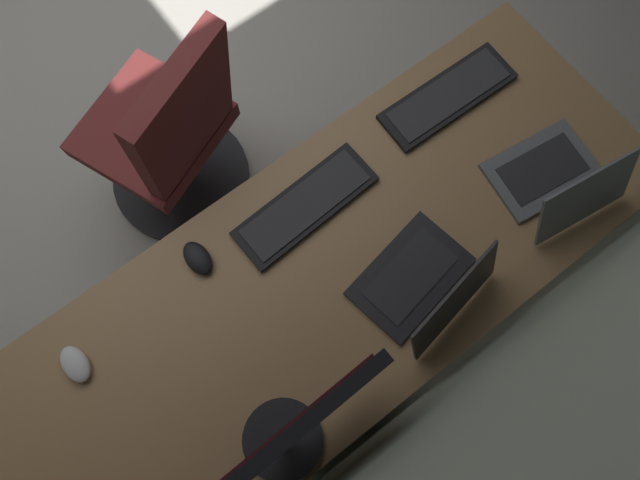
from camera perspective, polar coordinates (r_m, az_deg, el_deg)
floor_plane at (r=2.97m, az=-20.58°, el=21.40°), size 5.13×5.13×0.00m
wall_back at (r=0.96m, az=21.99°, el=-14.02°), size 4.43×0.10×2.60m
desk at (r=1.56m, az=1.11°, el=-4.30°), size 1.93×0.73×0.73m
drawer_pedestal at (r=1.86m, az=-3.41°, el=-10.47°), size 0.40×0.51×0.69m
monitor_primary at (r=1.23m, az=-4.64°, el=-20.20°), size 0.57×0.20×0.41m
laptop_leftmost at (r=1.47m, az=10.85°, el=-4.62°), size 0.35×0.30×0.20m
laptop_left at (r=1.66m, az=23.11°, el=5.58°), size 0.33×0.31×0.19m
keyboard_main at (r=1.54m, az=-1.52°, el=3.53°), size 0.43×0.16×0.02m
keyboard_spare at (r=1.73m, az=12.87°, el=14.09°), size 0.42×0.15×0.02m
mouse_main at (r=1.53m, az=-12.35°, el=-1.81°), size 0.06×0.10×0.03m
mouse_spare at (r=1.58m, az=-23.66°, el=-11.51°), size 0.06×0.10×0.03m
office_chair at (r=2.00m, az=-14.99°, el=9.79°), size 0.57×0.61×0.97m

